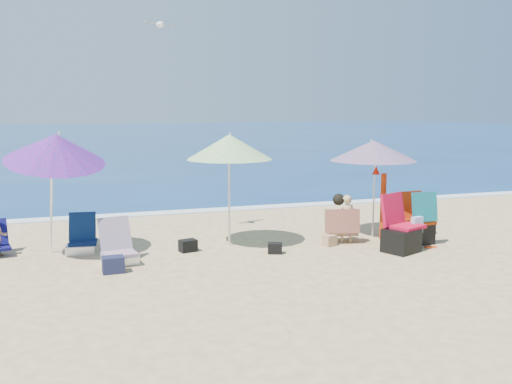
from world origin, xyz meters
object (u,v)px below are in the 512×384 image
object	(u,v)px
seagull	(160,25)
umbrella_turquoise	(373,151)
chair_navy	(82,242)
camp_chair_left	(400,235)
chair_rainbow	(119,251)
umbrella_striped	(230,147)
furled_umbrella	(382,200)
person_center	(344,219)
camp_chair_right	(417,224)
umbrella_blue	(55,148)

from	to	relation	value
seagull	umbrella_turquoise	bearing A→B (deg)	-16.88
chair_navy	camp_chair_left	xyz separation A→B (m)	(5.74, -1.86, 0.14)
chair_navy	chair_rainbow	xyz separation A→B (m)	(0.60, -1.02, 0.02)
umbrella_turquoise	umbrella_striped	xyz separation A→B (m)	(-3.07, 0.11, 0.14)
umbrella_striped	furled_umbrella	size ratio (longest dim) A/B	1.47
furled_umbrella	camp_chair_left	size ratio (longest dim) A/B	1.40
umbrella_striped	furled_umbrella	distance (m)	3.33
umbrella_striped	chair_navy	bearing A→B (deg)	171.87
umbrella_striped	furled_umbrella	bearing A→B (deg)	-8.25
umbrella_striped	chair_rainbow	xyz separation A→B (m)	(-2.20, -0.62, -1.74)
chair_rainbow	seagull	size ratio (longest dim) A/B	1.18
umbrella_turquoise	chair_navy	xyz separation A→B (m)	(-5.87, 0.51, -1.62)
camp_chair_left	person_center	xyz separation A→B (m)	(-0.71, 0.96, 0.15)
umbrella_turquoise	chair_rainbow	xyz separation A→B (m)	(-5.27, -0.51, -1.61)
camp_chair_right	umbrella_striped	bearing A→B (deg)	164.50
person_center	camp_chair_right	bearing A→B (deg)	-20.04
camp_chair_left	umbrella_turquoise	bearing A→B (deg)	84.26
umbrella_blue	furled_umbrella	bearing A→B (deg)	-5.56
chair_navy	person_center	size ratio (longest dim) A/B	0.72
umbrella_turquoise	camp_chair_left	xyz separation A→B (m)	(-0.13, -1.34, -1.49)
camp_chair_left	chair_navy	bearing A→B (deg)	162.07
furled_umbrella	chair_rainbow	size ratio (longest dim) A/B	1.85
seagull	person_center	bearing A→B (deg)	-26.35
seagull	chair_rainbow	bearing A→B (deg)	-121.80
person_center	umbrella_blue	bearing A→B (deg)	173.04
chair_rainbow	seagull	world-z (taller)	seagull
camp_chair_left	person_center	distance (m)	1.20
umbrella_striped	camp_chair_left	world-z (taller)	umbrella_striped
chair_navy	person_center	xyz separation A→B (m)	(5.03, -0.90, 0.29)
camp_chair_right	umbrella_blue	bearing A→B (deg)	170.29
chair_navy	seagull	size ratio (longest dim) A/B	1.03
chair_rainbow	person_center	distance (m)	4.44
umbrella_turquoise	umbrella_blue	world-z (taller)	umbrella_blue
camp_chair_left	umbrella_striped	bearing A→B (deg)	153.62
chair_navy	seagull	world-z (taller)	seagull
umbrella_striped	person_center	size ratio (longest dim) A/B	2.25
chair_navy	person_center	bearing A→B (deg)	-10.12
chair_navy	chair_rainbow	bearing A→B (deg)	-59.46
umbrella_blue	chair_navy	world-z (taller)	umbrella_blue
furled_umbrella	camp_chair_left	distance (m)	1.14
chair_navy	camp_chair_right	xyz separation A→B (m)	(6.40, -1.40, 0.20)
umbrella_striped	chair_navy	world-z (taller)	umbrella_striped
umbrella_turquoise	camp_chair_right	size ratio (longest dim) A/B	2.14
chair_rainbow	seagull	distance (m)	4.63
umbrella_turquoise	chair_rainbow	bearing A→B (deg)	-174.52
umbrella_blue	seagull	size ratio (longest dim) A/B	3.49
chair_navy	camp_chair_left	world-z (taller)	camp_chair_left
chair_navy	camp_chair_right	size ratio (longest dim) A/B	0.66
umbrella_turquoise	furled_umbrella	xyz separation A→B (m)	(0.03, -0.34, -0.98)
person_center	seagull	xyz separation A→B (m)	(-3.33, 1.65, 3.86)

